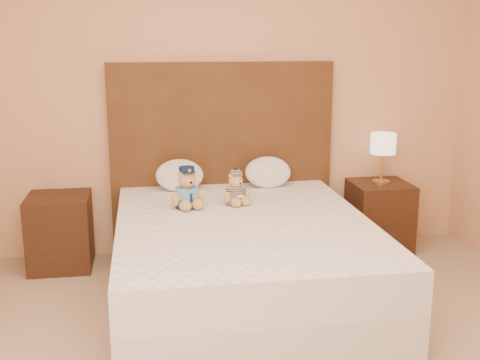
# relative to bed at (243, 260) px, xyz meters

# --- Properties ---
(room_walls) EXTENTS (4.04, 4.52, 2.72)m
(room_walls) POSITION_rel_bed_xyz_m (0.00, -0.74, 1.53)
(room_walls) COLOR tan
(room_walls) RESTS_ON ground
(bed) EXTENTS (1.60, 2.00, 0.55)m
(bed) POSITION_rel_bed_xyz_m (0.00, 0.00, 0.00)
(bed) COLOR white
(bed) RESTS_ON ground
(headboard) EXTENTS (1.75, 0.08, 1.50)m
(headboard) POSITION_rel_bed_xyz_m (0.00, 1.01, 0.47)
(headboard) COLOR #4F3417
(headboard) RESTS_ON ground
(nightstand_left) EXTENTS (0.45, 0.45, 0.55)m
(nightstand_left) POSITION_rel_bed_xyz_m (-1.25, 0.80, -0.00)
(nightstand_left) COLOR #3C1F13
(nightstand_left) RESTS_ON ground
(nightstand_right) EXTENTS (0.45, 0.45, 0.55)m
(nightstand_right) POSITION_rel_bed_xyz_m (1.25, 0.80, -0.00)
(nightstand_right) COLOR #3C1F13
(nightstand_right) RESTS_ON ground
(lamp) EXTENTS (0.20, 0.20, 0.40)m
(lamp) POSITION_rel_bed_xyz_m (1.25, 0.80, 0.57)
(lamp) COLOR gold
(lamp) RESTS_ON nightstand_right
(teddy_police) EXTENTS (0.30, 0.29, 0.28)m
(teddy_police) POSITION_rel_bed_xyz_m (-0.33, 0.34, 0.42)
(teddy_police) COLOR tan
(teddy_police) RESTS_ON bed
(teddy_prisoner) EXTENTS (0.26, 0.26, 0.23)m
(teddy_prisoner) POSITION_rel_bed_xyz_m (0.01, 0.37, 0.39)
(teddy_prisoner) COLOR tan
(teddy_prisoner) RESTS_ON bed
(pillow_left) EXTENTS (0.36, 0.23, 0.25)m
(pillow_left) POSITION_rel_bed_xyz_m (-0.35, 0.83, 0.40)
(pillow_left) COLOR white
(pillow_left) RESTS_ON bed
(pillow_right) EXTENTS (0.36, 0.23, 0.25)m
(pillow_right) POSITION_rel_bed_xyz_m (0.33, 0.83, 0.40)
(pillow_right) COLOR white
(pillow_right) RESTS_ON bed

